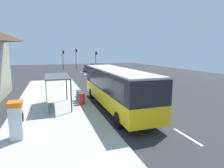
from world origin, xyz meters
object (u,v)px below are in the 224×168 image
object	(u,v)px
traffic_light_median	(76,56)
bus_shelter	(53,83)
white_van	(99,69)
ticket_machine	(16,120)
sedan_near	(89,68)
traffic_light_near_side	(96,57)
bus	(115,86)
recycling_bin_blue	(80,97)
traffic_light_far_side	(63,57)
recycling_bin_green	(79,95)
recycling_bin_red	(82,99)

from	to	relation	value
traffic_light_median	bus_shelter	distance (m)	36.55
white_van	ticket_machine	bearing A→B (deg)	-113.72
white_van	sedan_near	xyz separation A→B (m)	(0.10, 9.54, -0.55)
ticket_machine	traffic_light_near_side	size ratio (longest dim) A/B	0.41
bus	sedan_near	world-z (taller)	bus
sedan_near	recycling_bin_blue	size ratio (longest dim) A/B	4.74
bus	traffic_light_median	bearing A→B (deg)	86.78
recycling_bin_blue	bus_shelter	distance (m)	2.74
traffic_light_far_side	ticket_machine	bearing A→B (deg)	-97.41
white_van	traffic_light_median	bearing A→B (deg)	96.00
white_van	bus_shelter	bearing A→B (deg)	-114.71
bus	ticket_machine	bearing A→B (deg)	-150.45
recycling_bin_green	traffic_light_far_side	distance (m)	33.78
sedan_near	recycling_bin_red	size ratio (longest dim) A/B	4.74
white_van	ticket_machine	size ratio (longest dim) A/B	2.72
sedan_near	traffic_light_median	size ratio (longest dim) A/B	0.83
traffic_light_near_side	recycling_bin_red	bearing A→B (deg)	-105.81
sedan_near	recycling_bin_red	bearing A→B (deg)	-102.96
recycling_bin_red	traffic_light_far_side	distance (m)	35.18
traffic_light_far_side	recycling_bin_green	bearing A→B (deg)	-91.87
bus	recycling_bin_green	size ratio (longest dim) A/B	11.59
recycling_bin_red	traffic_light_far_side	size ratio (longest dim) A/B	0.19
recycling_bin_red	bus	bearing A→B (deg)	-31.96
bus	recycling_bin_blue	size ratio (longest dim) A/B	11.59
bus	traffic_light_near_side	size ratio (longest dim) A/B	2.33
ticket_machine	traffic_light_median	xyz separation A→B (m)	(8.74, 41.17, 2.41)
white_van	recycling_bin_red	distance (m)	19.77
white_van	traffic_light_far_side	distance (m)	17.32
traffic_light_near_side	traffic_light_median	distance (m)	5.37
bus	recycling_bin_green	xyz separation A→B (m)	(-2.49, 2.95, -1.19)
recycling_bin_green	traffic_light_near_side	size ratio (longest dim) A/B	0.20
recycling_bin_red	white_van	bearing A→B (deg)	71.10
recycling_bin_blue	bus_shelter	size ratio (longest dim) A/B	0.24
white_van	sedan_near	distance (m)	9.56
ticket_machine	bus_shelter	xyz separation A→B (m)	(1.94, 5.29, 0.93)
recycling_bin_blue	traffic_light_median	xyz separation A→B (m)	(4.59, 35.16, 2.93)
traffic_light_far_side	bus_shelter	world-z (taller)	traffic_light_far_side
bus_shelter	recycling_bin_red	bearing A→B (deg)	0.62
recycling_bin_blue	sedan_near	bearing A→B (deg)	76.72
white_van	bus_shelter	size ratio (longest dim) A/B	1.32
recycling_bin_red	traffic_light_near_side	bearing A→B (deg)	74.19
bus_shelter	traffic_light_far_side	bearing A→B (deg)	84.61
recycling_bin_green	traffic_light_near_side	xyz separation A→B (m)	(9.70, 32.86, 2.51)
ticket_machine	traffic_light_near_side	distance (m)	41.98
bus	white_van	size ratio (longest dim) A/B	2.09
recycling_bin_red	bus_shelter	world-z (taller)	bus_shelter
sedan_near	recycling_bin_green	distance (m)	27.61
recycling_bin_red	traffic_light_median	xyz separation A→B (m)	(4.59, 35.86, 2.93)
ticket_machine	traffic_light_median	size ratio (longest dim) A/B	0.36
sedan_near	ticket_machine	world-z (taller)	ticket_machine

